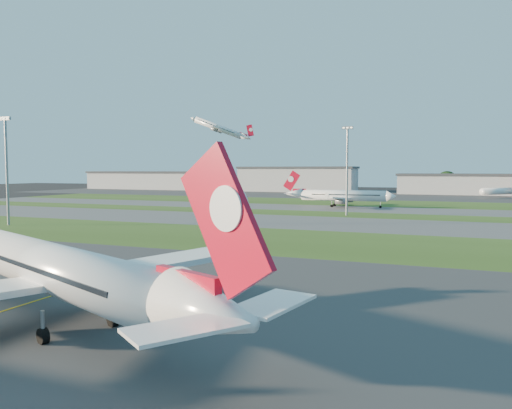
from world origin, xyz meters
The scene contains 20 objects.
grass_strip_a centered at (0.00, 52.00, 0.01)m, with size 300.00×34.00×0.01m, color #304717.
taxiway_a centered at (0.00, 85.00, 0.01)m, with size 300.00×32.00×0.01m, color #515154.
grass_strip_b centered at (0.00, 110.00, 0.01)m, with size 300.00×18.00×0.01m, color #304717.
taxiway_b centered at (0.00, 132.00, 0.01)m, with size 300.00×26.00×0.01m, color #515154.
grass_strip_c centered at (0.00, 165.00, 0.01)m, with size 300.00×40.00×0.01m, color #304717.
apron_far centered at (0.00, 225.00, 0.01)m, with size 400.00×80.00×0.01m, color #333335.
yellow_line centered at (5.00, 0.00, 0.00)m, with size 0.25×60.00×0.02m, color gold.
airliner_parked centered at (13.01, -3.68, 4.64)m, with size 39.87×33.88×13.21m.
airliner_taxiing centered at (7.08, 139.11, 4.08)m, with size 37.20×31.55×11.61m.
airliner_departing centered at (-79.68, 217.65, 36.69)m, with size 33.97×28.48×10.77m.
mini_jet_near centered at (64.26, 224.86, 3.28)m, with size 19.34×23.33×9.48m.
light_mast_west centered at (-55.00, 52.00, 14.81)m, with size 3.20×0.70×25.80m.
light_mast_centre centered at (15.00, 108.00, 14.81)m, with size 3.20×0.70×25.80m.
hangar_far_west centered at (-150.00, 255.00, 6.14)m, with size 91.80×23.00×12.20m.
hangar_west centered at (-45.00, 255.00, 7.64)m, with size 71.40×23.00×15.20m.
hangar_east centered at (55.00, 255.00, 5.64)m, with size 81.60×23.00×11.20m.
tree_far_west centered at (-190.00, 268.00, 6.49)m, with size 11.00×11.00×12.00m.
tree_west centered at (-110.00, 270.00, 7.14)m, with size 12.10×12.10×13.20m.
tree_mid_west centered at (-20.00, 266.00, 5.84)m, with size 9.90×9.90×10.80m.
tree_mid_east centered at (40.00, 269.00, 6.81)m, with size 11.55×11.55×12.60m.
Camera 1 is at (44.08, -36.40, 13.32)m, focal length 35.00 mm.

